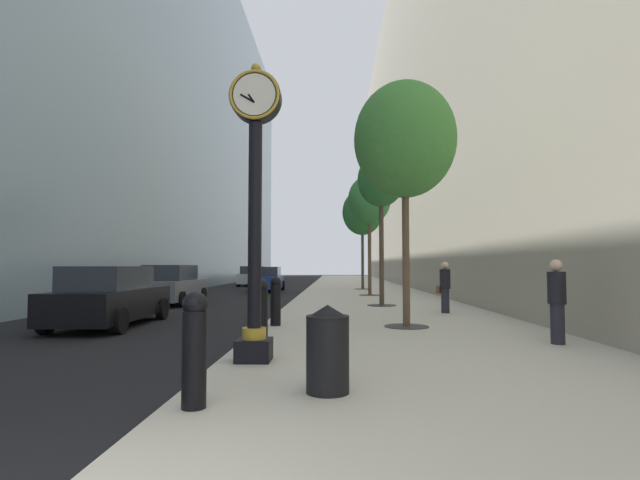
% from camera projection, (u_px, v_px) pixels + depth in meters
% --- Properties ---
extents(ground_plane, '(110.00, 110.00, 0.00)m').
position_uv_depth(ground_plane, '(305.00, 293.00, 29.32)').
color(ground_plane, black).
rests_on(ground_plane, ground).
extents(sidewalk_right, '(7.09, 80.00, 0.14)m').
position_uv_depth(sidewalk_right, '(360.00, 289.00, 32.20)').
color(sidewalk_right, beige).
rests_on(sidewalk_right, ground).
extents(building_block_left, '(9.00, 80.00, 29.24)m').
position_uv_depth(building_block_left, '(131.00, 81.00, 33.49)').
color(building_block_left, '#849EB2').
rests_on(building_block_left, ground).
extents(building_block_right, '(9.00, 80.00, 28.31)m').
position_uv_depth(building_block_right, '(476.00, 83.00, 32.70)').
color(building_block_right, '#A89E89').
rests_on(building_block_right, ground).
extents(street_clock, '(0.84, 0.55, 4.86)m').
position_uv_depth(street_clock, '(255.00, 195.00, 7.74)').
color(street_clock, black).
rests_on(street_clock, sidewalk_right).
extents(bollard_nearest, '(0.28, 0.28, 1.24)m').
position_uv_depth(bollard_nearest, '(194.00, 347.00, 5.13)').
color(bollard_nearest, black).
rests_on(bollard_nearest, sidewalk_right).
extents(bollard_third, '(0.28, 0.28, 1.24)m').
position_uv_depth(bollard_third, '(261.00, 308.00, 9.80)').
color(bollard_third, black).
rests_on(bollard_third, sidewalk_right).
extents(bollard_fourth, '(0.28, 0.28, 1.24)m').
position_uv_depth(bollard_fourth, '(276.00, 300.00, 12.14)').
color(bollard_fourth, black).
rests_on(bollard_fourth, sidewalk_right).
extents(street_tree_near, '(2.58, 2.58, 6.20)m').
position_uv_depth(street_tree_near, '(405.00, 140.00, 12.10)').
color(street_tree_near, '#333335').
rests_on(street_tree_near, sidewalk_right).
extents(street_tree_mid_near, '(1.81, 1.81, 5.87)m').
position_uv_depth(street_tree_mid_near, '(381.00, 182.00, 18.38)').
color(street_tree_mid_near, '#333335').
rests_on(street_tree_mid_near, sidewalk_right).
extents(street_tree_mid_far, '(2.20, 2.20, 6.20)m').
position_uv_depth(street_tree_mid_far, '(369.00, 200.00, 24.66)').
color(street_tree_mid_far, '#333335').
rests_on(street_tree_mid_far, sidewalk_right).
extents(street_tree_far, '(2.60, 2.60, 6.48)m').
position_uv_depth(street_tree_far, '(362.00, 213.00, 30.94)').
color(street_tree_far, '#333335').
rests_on(street_tree_far, sidewalk_right).
extents(trash_bin, '(0.53, 0.53, 1.05)m').
position_uv_depth(trash_bin, '(328.00, 347.00, 5.75)').
color(trash_bin, black).
rests_on(trash_bin, sidewalk_right).
extents(pedestrian_walking, '(0.52, 0.47, 1.64)m').
position_uv_depth(pedestrian_walking, '(445.00, 286.00, 15.36)').
color(pedestrian_walking, '#23232D').
rests_on(pedestrian_walking, sidewalk_right).
extents(pedestrian_by_clock, '(0.40, 0.40, 1.64)m').
position_uv_depth(pedestrian_by_clock, '(557.00, 299.00, 9.30)').
color(pedestrian_by_clock, '#23232D').
rests_on(pedestrian_by_clock, sidewalk_right).
extents(car_silver_near, '(2.07, 4.59, 1.60)m').
position_uv_depth(car_silver_near, '(253.00, 276.00, 38.89)').
color(car_silver_near, '#B7BABF').
rests_on(car_silver_near, ground).
extents(car_grey_mid, '(2.00, 4.55, 1.68)m').
position_uv_depth(car_grey_mid, '(172.00, 285.00, 20.44)').
color(car_grey_mid, slate).
rests_on(car_grey_mid, ground).
extents(car_black_far, '(2.14, 4.73, 1.64)m').
position_uv_depth(car_black_far, '(110.00, 297.00, 13.08)').
color(car_black_far, black).
rests_on(car_black_far, ground).
extents(car_blue_trailing, '(2.04, 4.57, 1.58)m').
position_uv_depth(car_blue_trailing, '(268.00, 279.00, 30.63)').
color(car_blue_trailing, navy).
rests_on(car_blue_trailing, ground).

